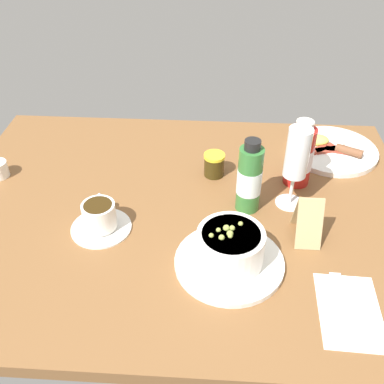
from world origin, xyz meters
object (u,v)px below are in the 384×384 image
at_px(menu_card, 308,218).
at_px(sauce_bottle_red, 300,156).
at_px(jam_jar, 214,165).
at_px(sauce_bottle_green, 249,179).
at_px(breakfast_plate, 331,150).
at_px(cutlery_setting, 349,308).
at_px(wine_glass, 297,157).
at_px(coffee_cup, 100,218).
at_px(porridge_bowl, 230,250).

bearing_deg(menu_card, sauce_bottle_red, 89.05).
relative_size(jam_jar, menu_card, 0.58).
height_order(sauce_bottle_green, breakfast_plate, sauce_bottle_green).
xyz_separation_m(sauce_bottle_red, sauce_bottle_green, (-0.12, -0.11, 0.00)).
xyz_separation_m(cutlery_setting, wine_glass, (-0.08, 0.30, 0.13)).
relative_size(cutlery_setting, sauce_bottle_red, 1.02).
distance_m(coffee_cup, breakfast_plate, 0.66).
height_order(sauce_bottle_red, breakfast_plate, sauce_bottle_red).
bearing_deg(cutlery_setting, jam_jar, 122.30).
bearing_deg(wine_glass, breakfast_plate, 59.06).
bearing_deg(sauce_bottle_green, menu_card, -36.42).
xyz_separation_m(wine_glass, menu_card, (0.02, -0.11, -0.08)).
distance_m(cutlery_setting, sauce_bottle_green, 0.34).
xyz_separation_m(jam_jar, sauce_bottle_green, (0.08, -0.13, 0.05)).
bearing_deg(breakfast_plate, wine_glass, -120.94).
relative_size(cutlery_setting, coffee_cup, 1.32).
xyz_separation_m(sauce_bottle_green, breakfast_plate, (0.24, 0.25, -0.07)).
bearing_deg(coffee_cup, wine_glass, 15.21).
bearing_deg(menu_card, porridge_bowl, -149.98).
bearing_deg(porridge_bowl, jam_jar, 97.05).
xyz_separation_m(coffee_cup, menu_card, (0.44, 0.00, 0.02)).
relative_size(cutlery_setting, breakfast_plate, 0.71).
height_order(cutlery_setting, coffee_cup, coffee_cup).
bearing_deg(porridge_bowl, breakfast_plate, 57.30).
bearing_deg(breakfast_plate, jam_jar, -158.53).
bearing_deg(sauce_bottle_green, breakfast_plate, 46.55).
bearing_deg(sauce_bottle_green, porridge_bowl, -102.68).
xyz_separation_m(cutlery_setting, sauce_bottle_red, (-0.05, 0.39, 0.08)).
relative_size(porridge_bowl, menu_card, 2.10).
relative_size(jam_jar, sauce_bottle_red, 0.35).
distance_m(jam_jar, sauce_bottle_red, 0.21).
bearing_deg(coffee_cup, menu_card, 0.42).
distance_m(wine_glass, jam_jar, 0.23).
xyz_separation_m(wine_glass, jam_jar, (-0.18, 0.10, -0.10)).
bearing_deg(sauce_bottle_red, porridge_bowl, -119.62).
bearing_deg(sauce_bottle_red, sauce_bottle_green, -139.01).
xyz_separation_m(sauce_bottle_red, menu_card, (-0.00, -0.20, -0.03)).
relative_size(sauce_bottle_green, breakfast_plate, 0.74).
xyz_separation_m(wine_glass, breakfast_plate, (0.14, 0.23, -0.12)).
xyz_separation_m(wine_glass, sauce_bottle_red, (0.02, 0.09, -0.05)).
relative_size(porridge_bowl, cutlery_setting, 1.26).
relative_size(cutlery_setting, wine_glass, 0.88).
distance_m(cutlery_setting, sauce_bottle_red, 0.40).
distance_m(porridge_bowl, breakfast_plate, 0.52).
bearing_deg(cutlery_setting, breakfast_plate, 83.46).
bearing_deg(breakfast_plate, sauce_bottle_green, -133.45).
distance_m(coffee_cup, jam_jar, 0.33).
bearing_deg(sauce_bottle_red, menu_card, -90.95).
height_order(sauce_bottle_red, menu_card, sauce_bottle_red).
distance_m(cutlery_setting, coffee_cup, 0.53).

